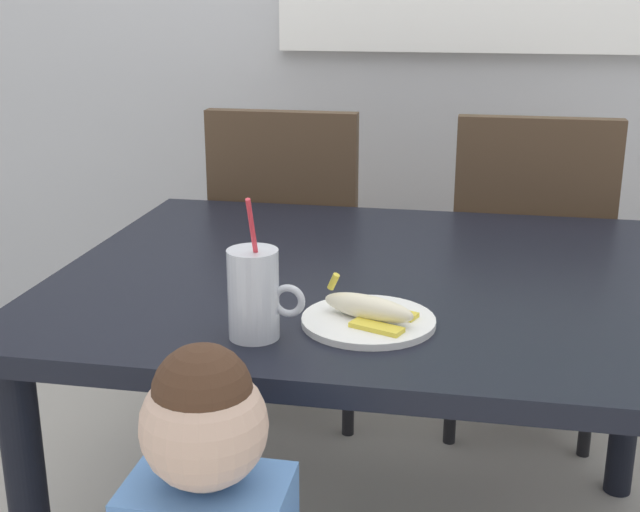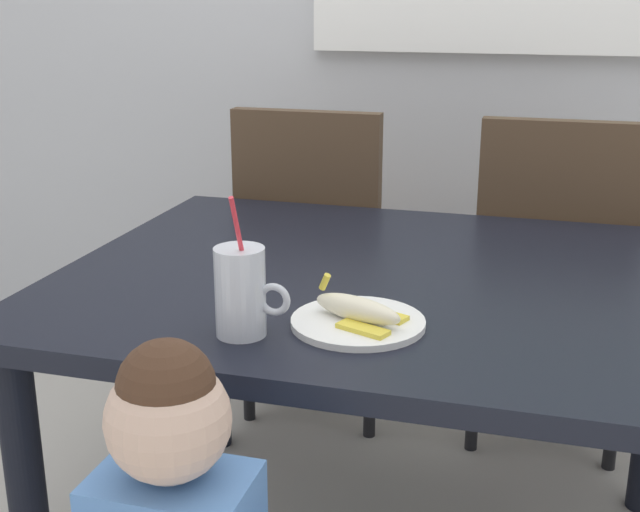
# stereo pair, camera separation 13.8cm
# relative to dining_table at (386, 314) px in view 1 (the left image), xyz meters

# --- Properties ---
(dining_table) EXTENTS (1.32, 1.04, 0.72)m
(dining_table) POSITION_rel_dining_table_xyz_m (0.00, 0.00, 0.00)
(dining_table) COLOR black
(dining_table) RESTS_ON ground
(dining_chair_left) EXTENTS (0.44, 0.44, 0.96)m
(dining_chair_left) POSITION_rel_dining_table_xyz_m (-0.36, 0.71, -0.09)
(dining_chair_left) COLOR #4C3826
(dining_chair_left) RESTS_ON ground
(dining_chair_right) EXTENTS (0.44, 0.44, 0.96)m
(dining_chair_right) POSITION_rel_dining_table_xyz_m (0.32, 0.72, -0.09)
(dining_chair_right) COLOR #4C3826
(dining_chair_right) RESTS_ON ground
(milk_cup) EXTENTS (0.13, 0.09, 0.25)m
(milk_cup) POSITION_rel_dining_table_xyz_m (-0.18, -0.37, 0.16)
(milk_cup) COLOR silver
(milk_cup) RESTS_ON dining_table
(snack_plate) EXTENTS (0.23, 0.23, 0.01)m
(snack_plate) POSITION_rel_dining_table_xyz_m (-0.00, -0.28, 0.10)
(snack_plate) COLOR white
(snack_plate) RESTS_ON dining_table
(peeled_banana) EXTENTS (0.17, 0.13, 0.07)m
(peeled_banana) POSITION_rel_dining_table_xyz_m (0.01, -0.29, 0.12)
(peeled_banana) COLOR #F4EAC6
(peeled_banana) RESTS_ON snack_plate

